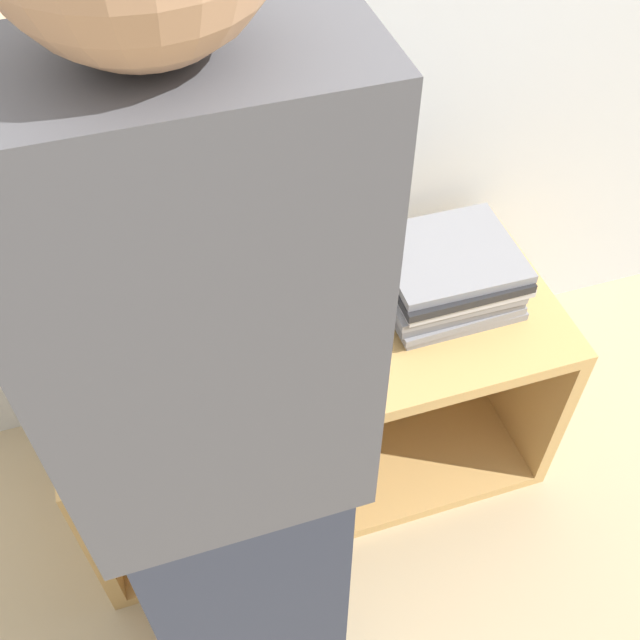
# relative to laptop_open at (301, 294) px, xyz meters

# --- Properties ---
(ground_plane) EXTENTS (12.00, 12.00, 0.00)m
(ground_plane) POSITION_rel_laptop_open_xyz_m (0.00, -0.35, -0.62)
(ground_plane) COLOR tan
(cart) EXTENTS (1.21, 0.56, 0.57)m
(cart) POSITION_rel_laptop_open_xyz_m (0.00, -0.01, -0.34)
(cart) COLOR tan
(cart) RESTS_ON ground_plane
(laptop_open) EXTENTS (0.31, 0.40, 0.26)m
(laptop_open) POSITION_rel_laptop_open_xyz_m (0.00, 0.00, 0.00)
(laptop_open) COLOR #B7B7BC
(laptop_open) RESTS_ON cart
(laptop_stack_left) EXTENTS (0.33, 0.29, 0.15)m
(laptop_stack_left) POSITION_rel_laptop_open_xyz_m (-0.34, -0.07, 0.02)
(laptop_stack_left) COLOR slate
(laptop_stack_left) RESTS_ON cart
(laptop_stack_right) EXTENTS (0.33, 0.28, 0.15)m
(laptop_stack_right) POSITION_rel_laptop_open_xyz_m (0.34, -0.07, 0.02)
(laptop_stack_right) COLOR gray
(laptop_stack_right) RESTS_ON cart
(person) EXTENTS (0.40, 0.54, 1.83)m
(person) POSITION_rel_laptop_open_xyz_m (-0.28, -0.58, 0.31)
(person) COLOR #2D3342
(person) RESTS_ON ground_plane
(inventory_tag) EXTENTS (0.06, 0.02, 0.01)m
(inventory_tag) POSITION_rel_laptop_open_xyz_m (-0.34, -0.13, 0.10)
(inventory_tag) COLOR red
(inventory_tag) RESTS_ON laptop_stack_left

